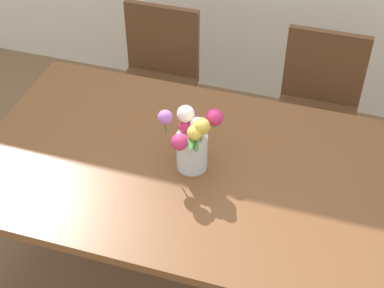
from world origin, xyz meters
TOP-DOWN VIEW (x-y plane):
  - ground_plane at (0.00, 0.00)m, footprint 12.00×12.00m
  - dining_table at (0.00, 0.00)m, footprint 1.75×1.06m
  - chair_left at (-0.45, 0.87)m, footprint 0.42×0.42m
  - chair_right at (0.45, 0.87)m, footprint 0.42×0.42m
  - flower_vase at (0.02, 0.01)m, footprint 0.24×0.25m

SIDE VIEW (x-z plane):
  - ground_plane at x=0.00m, z-range 0.00..0.00m
  - chair_left at x=-0.45m, z-range 0.07..0.97m
  - chair_right at x=0.45m, z-range 0.07..0.97m
  - dining_table at x=0.00m, z-range 0.30..1.05m
  - flower_vase at x=0.02m, z-range 0.77..1.04m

